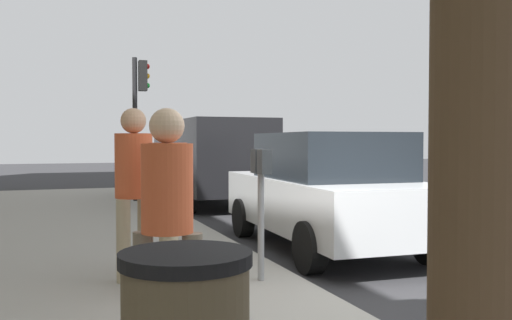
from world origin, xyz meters
TOP-DOWN VIEW (x-y plane):
  - ground_plane at (0.00, 0.00)m, footprint 80.00×80.00m
  - parking_meter at (1.05, 0.47)m, footprint 0.36×0.12m
  - pedestrian_at_meter at (1.01, 1.47)m, footprint 0.53×0.38m
  - pedestrian_bystander at (-0.48, 1.78)m, footprint 0.38×0.48m
  - parking_officer at (1.63, 1.73)m, footprint 0.45×0.42m
  - parked_sedan_near at (3.05, -1.35)m, footprint 4.46×2.09m
  - parked_van_far at (9.72, -1.35)m, footprint 5.21×2.14m
  - traffic_signal at (9.75, 0.47)m, footprint 0.24×0.44m

SIDE VIEW (x-z plane):
  - ground_plane at x=0.00m, z-range 0.00..0.00m
  - parked_sedan_near at x=3.05m, z-range 0.01..1.78m
  - parking_meter at x=1.05m, z-range 0.46..1.87m
  - pedestrian_bystander at x=-0.48m, z-range 0.30..2.04m
  - pedestrian_at_meter at x=1.01m, z-range 0.30..2.04m
  - parked_van_far at x=9.72m, z-range 0.17..2.35m
  - parking_officer at x=1.63m, z-range 0.33..2.19m
  - traffic_signal at x=9.75m, z-range 0.78..4.38m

